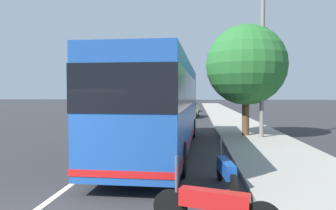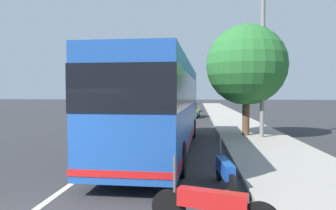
{
  "view_description": "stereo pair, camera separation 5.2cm",
  "coord_description": "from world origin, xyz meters",
  "px_view_note": "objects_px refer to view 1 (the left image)",
  "views": [
    {
      "loc": [
        -4.74,
        -3.25,
        2.39
      ],
      "look_at": [
        9.02,
        -1.99,
        1.86
      ],
      "focal_mm": 33.02,
      "sensor_mm": 36.0,
      "label": 1
    },
    {
      "loc": [
        -4.73,
        -3.3,
        2.39
      ],
      "look_at": [
        9.02,
        -1.99,
        1.86
      ],
      "focal_mm": 33.02,
      "sensor_mm": 36.0,
      "label": 2
    }
  ],
  "objects_px": {
    "coach_bus": "(161,102)",
    "utility_pole": "(262,56)",
    "motorcycle_angled": "(213,205)",
    "car_behind_bus": "(170,103)",
    "car_far_distant": "(188,110)",
    "roadside_tree_mid_block": "(246,65)",
    "car_oncoming": "(187,106)",
    "car_ahead_same_lane": "(162,104)",
    "motorcycle_by_tree": "(226,171)"
  },
  "relations": [
    {
      "from": "motorcycle_by_tree",
      "to": "car_behind_bus",
      "type": "relative_size",
      "value": 0.48
    },
    {
      "from": "coach_bus",
      "to": "utility_pole",
      "type": "height_order",
      "value": "utility_pole"
    },
    {
      "from": "coach_bus",
      "to": "car_far_distant",
      "type": "xyz_separation_m",
      "value": [
        18.21,
        -0.65,
        -1.34
      ]
    },
    {
      "from": "motorcycle_angled",
      "to": "car_ahead_same_lane",
      "type": "xyz_separation_m",
      "value": [
        44.3,
        5.89,
        0.22
      ]
    },
    {
      "from": "car_oncoming",
      "to": "car_behind_bus",
      "type": "height_order",
      "value": "car_behind_bus"
    },
    {
      "from": "utility_pole",
      "to": "motorcycle_angled",
      "type": "bearing_deg",
      "value": 164.35
    },
    {
      "from": "motorcycle_angled",
      "to": "roadside_tree_mid_block",
      "type": "distance_m",
      "value": 12.33
    },
    {
      "from": "coach_bus",
      "to": "car_ahead_same_lane",
      "type": "relative_size",
      "value": 2.89
    },
    {
      "from": "motorcycle_angled",
      "to": "utility_pole",
      "type": "distance_m",
      "value": 11.92
    },
    {
      "from": "car_oncoming",
      "to": "car_far_distant",
      "type": "distance_m",
      "value": 9.35
    },
    {
      "from": "motorcycle_by_tree",
      "to": "utility_pole",
      "type": "distance_m",
      "value": 9.66
    },
    {
      "from": "roadside_tree_mid_block",
      "to": "utility_pole",
      "type": "height_order",
      "value": "utility_pole"
    },
    {
      "from": "car_oncoming",
      "to": "car_ahead_same_lane",
      "type": "distance_m",
      "value": 10.33
    },
    {
      "from": "motorcycle_by_tree",
      "to": "motorcycle_angled",
      "type": "bearing_deg",
      "value": 163.43
    },
    {
      "from": "motorcycle_by_tree",
      "to": "utility_pole",
      "type": "height_order",
      "value": "utility_pole"
    },
    {
      "from": "coach_bus",
      "to": "car_behind_bus",
      "type": "xyz_separation_m",
      "value": [
        42.06,
        3.17,
        -1.31
      ]
    },
    {
      "from": "motorcycle_by_tree",
      "to": "car_far_distant",
      "type": "bearing_deg",
      "value": -2.33
    },
    {
      "from": "coach_bus",
      "to": "car_oncoming",
      "type": "xyz_separation_m",
      "value": [
        27.56,
        -0.26,
        -1.34
      ]
    },
    {
      "from": "coach_bus",
      "to": "car_far_distant",
      "type": "relative_size",
      "value": 2.72
    },
    {
      "from": "car_behind_bus",
      "to": "roadside_tree_mid_block",
      "type": "distance_m",
      "value": 38.68
    },
    {
      "from": "motorcycle_angled",
      "to": "car_oncoming",
      "type": "distance_m",
      "value": 34.99
    },
    {
      "from": "coach_bus",
      "to": "car_behind_bus",
      "type": "relative_size",
      "value": 2.55
    },
    {
      "from": "coach_bus",
      "to": "car_far_distant",
      "type": "bearing_deg",
      "value": -0.29
    },
    {
      "from": "motorcycle_angled",
      "to": "car_behind_bus",
      "type": "height_order",
      "value": "car_behind_bus"
    },
    {
      "from": "car_far_distant",
      "to": "roadside_tree_mid_block",
      "type": "distance_m",
      "value": 14.78
    },
    {
      "from": "motorcycle_by_tree",
      "to": "roadside_tree_mid_block",
      "type": "xyz_separation_m",
      "value": [
        9.22,
        -1.91,
        3.42
      ]
    },
    {
      "from": "car_behind_bus",
      "to": "utility_pole",
      "type": "distance_m",
      "value": 39.57
    },
    {
      "from": "motorcycle_angled",
      "to": "car_far_distant",
      "type": "bearing_deg",
      "value": -70.26
    },
    {
      "from": "car_ahead_same_lane",
      "to": "utility_pole",
      "type": "xyz_separation_m",
      "value": [
        -33.43,
        -8.93,
        3.6
      ]
    },
    {
      "from": "motorcycle_by_tree",
      "to": "car_oncoming",
      "type": "xyz_separation_m",
      "value": [
        32.57,
        1.92,
        0.23
      ]
    },
    {
      "from": "roadside_tree_mid_block",
      "to": "car_far_distant",
      "type": "bearing_deg",
      "value": 13.81
    },
    {
      "from": "car_behind_bus",
      "to": "motorcycle_by_tree",
      "type": "bearing_deg",
      "value": 2.07
    },
    {
      "from": "car_oncoming",
      "to": "car_far_distant",
      "type": "bearing_deg",
      "value": -173.22
    },
    {
      "from": "motorcycle_by_tree",
      "to": "utility_pole",
      "type": "relative_size",
      "value": 0.27
    },
    {
      "from": "car_ahead_same_lane",
      "to": "roadside_tree_mid_block",
      "type": "relative_size",
      "value": 0.7
    },
    {
      "from": "motorcycle_by_tree",
      "to": "car_ahead_same_lane",
      "type": "bearing_deg",
      "value": 2.48
    },
    {
      "from": "car_oncoming",
      "to": "car_far_distant",
      "type": "height_order",
      "value": "car_oncoming"
    },
    {
      "from": "motorcycle_by_tree",
      "to": "car_ahead_same_lane",
      "type": "xyz_separation_m",
      "value": [
        41.91,
        6.33,
        0.22
      ]
    },
    {
      "from": "car_far_distant",
      "to": "roadside_tree_mid_block",
      "type": "relative_size",
      "value": 0.74
    },
    {
      "from": "coach_bus",
      "to": "utility_pole",
      "type": "xyz_separation_m",
      "value": [
        3.47,
        -4.78,
        2.26
      ]
    },
    {
      "from": "motorcycle_angled",
      "to": "utility_pole",
      "type": "height_order",
      "value": "utility_pole"
    },
    {
      "from": "motorcycle_by_tree",
      "to": "utility_pole",
      "type": "bearing_deg",
      "value": -23.16
    },
    {
      "from": "car_oncoming",
      "to": "motorcycle_by_tree",
      "type": "bearing_deg",
      "value": -172.24
    },
    {
      "from": "coach_bus",
      "to": "roadside_tree_mid_block",
      "type": "bearing_deg",
      "value": -42.48
    },
    {
      "from": "utility_pole",
      "to": "motorcycle_by_tree",
      "type": "bearing_deg",
      "value": 162.94
    },
    {
      "from": "car_far_distant",
      "to": "motorcycle_angled",
      "type": "bearing_deg",
      "value": -173.19
    },
    {
      "from": "car_ahead_same_lane",
      "to": "car_oncoming",
      "type": "bearing_deg",
      "value": 24.21
    },
    {
      "from": "roadside_tree_mid_block",
      "to": "car_behind_bus",
      "type": "bearing_deg",
      "value": 10.86
    },
    {
      "from": "utility_pole",
      "to": "car_far_distant",
      "type": "bearing_deg",
      "value": 15.66
    },
    {
      "from": "coach_bus",
      "to": "motorcycle_angled",
      "type": "bearing_deg",
      "value": -165.02
    }
  ]
}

